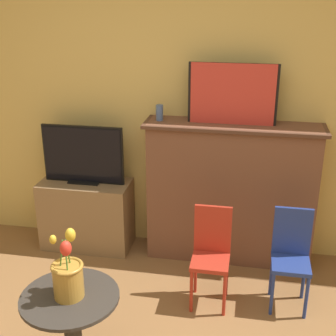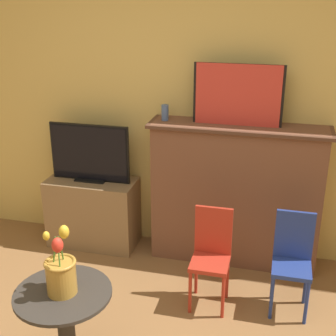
{
  "view_description": "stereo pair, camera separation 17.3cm",
  "coord_description": "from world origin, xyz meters",
  "px_view_note": "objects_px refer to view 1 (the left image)",
  "views": [
    {
      "loc": [
        0.58,
        -1.52,
        2.13
      ],
      "look_at": [
        0.07,
        1.27,
        1.03
      ],
      "focal_mm": 50.0,
      "sensor_mm": 36.0,
      "label": 1
    },
    {
      "loc": [
        0.75,
        -1.49,
        2.13
      ],
      "look_at": [
        0.07,
        1.27,
        1.03
      ],
      "focal_mm": 50.0,
      "sensor_mm": 36.0,
      "label": 2
    }
  ],
  "objects_px": {
    "chair_red": "(211,250)",
    "chair_blue": "(291,253)",
    "painting": "(233,94)",
    "tv_monitor": "(83,155)",
    "vase_tulips": "(68,276)"
  },
  "relations": [
    {
      "from": "tv_monitor",
      "to": "chair_blue",
      "type": "relative_size",
      "value": 0.95
    },
    {
      "from": "chair_blue",
      "to": "vase_tulips",
      "type": "distance_m",
      "value": 1.59
    },
    {
      "from": "chair_blue",
      "to": "painting",
      "type": "bearing_deg",
      "value": 131.04
    },
    {
      "from": "tv_monitor",
      "to": "painting",
      "type": "bearing_deg",
      "value": 2.19
    },
    {
      "from": "painting",
      "to": "tv_monitor",
      "type": "relative_size",
      "value": 0.98
    },
    {
      "from": "chair_red",
      "to": "chair_blue",
      "type": "xyz_separation_m",
      "value": [
        0.55,
        0.07,
        0.0
      ]
    },
    {
      "from": "vase_tulips",
      "to": "chair_blue",
      "type": "bearing_deg",
      "value": 37.64
    },
    {
      "from": "chair_red",
      "to": "chair_blue",
      "type": "relative_size",
      "value": 1.0
    },
    {
      "from": "painting",
      "to": "chair_blue",
      "type": "xyz_separation_m",
      "value": [
        0.48,
        -0.55,
        -0.98
      ]
    },
    {
      "from": "painting",
      "to": "tv_monitor",
      "type": "bearing_deg",
      "value": -177.81
    },
    {
      "from": "tv_monitor",
      "to": "chair_red",
      "type": "relative_size",
      "value": 0.95
    },
    {
      "from": "chair_red",
      "to": "vase_tulips",
      "type": "relative_size",
      "value": 1.91
    },
    {
      "from": "painting",
      "to": "chair_blue",
      "type": "height_order",
      "value": "painting"
    },
    {
      "from": "vase_tulips",
      "to": "painting",
      "type": "bearing_deg",
      "value": 63.48
    },
    {
      "from": "tv_monitor",
      "to": "vase_tulips",
      "type": "xyz_separation_m",
      "value": [
        0.44,
        -1.46,
        -0.13
      ]
    }
  ]
}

